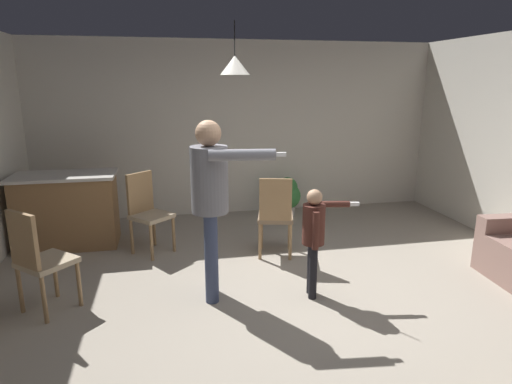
# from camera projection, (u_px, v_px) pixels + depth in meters

# --- Properties ---
(ground) EXTENTS (7.68, 7.68, 0.00)m
(ground) POSITION_uv_depth(u_px,v_px,m) (297.00, 303.00, 4.23)
(ground) COLOR #9E9384
(wall_back) EXTENTS (6.40, 0.10, 2.70)m
(wall_back) POSITION_uv_depth(u_px,v_px,m) (240.00, 129.00, 6.93)
(wall_back) COLOR silver
(wall_back) RESTS_ON ground
(kitchen_counter) EXTENTS (1.26, 0.66, 0.95)m
(kitchen_counter) POSITION_uv_depth(u_px,v_px,m) (67.00, 210.00, 5.61)
(kitchen_counter) COLOR olive
(kitchen_counter) RESTS_ON ground
(person_adult) EXTENTS (0.83, 0.57, 1.75)m
(person_adult) POSITION_uv_depth(u_px,v_px,m) (211.00, 191.00, 4.09)
(person_adult) COLOR #384260
(person_adult) RESTS_ON ground
(person_child) EXTENTS (0.59, 0.31, 1.10)m
(person_child) POSITION_uv_depth(u_px,v_px,m) (314.00, 231.00, 4.22)
(person_child) COLOR black
(person_child) RESTS_ON ground
(dining_chair_by_counter) EXTENTS (0.59, 0.59, 1.00)m
(dining_chair_by_counter) POSITION_uv_depth(u_px,v_px,m) (147.00, 210.00, 5.39)
(dining_chair_by_counter) COLOR #99754C
(dining_chair_by_counter) RESTS_ON ground
(dining_chair_near_wall) EXTENTS (0.51, 0.51, 1.00)m
(dining_chair_near_wall) POSITION_uv_depth(u_px,v_px,m) (275.00, 214.00, 5.23)
(dining_chair_near_wall) COLOR #99754C
(dining_chair_near_wall) RESTS_ON ground
(dining_chair_centre_back) EXTENTS (0.59, 0.59, 1.00)m
(dining_chair_centre_back) POSITION_uv_depth(u_px,v_px,m) (38.00, 258.00, 3.93)
(dining_chair_centre_back) COLOR #99754C
(dining_chair_centre_back) RESTS_ON ground
(potted_plant_corner) EXTENTS (0.41, 0.41, 0.63)m
(potted_plant_corner) POSITION_uv_depth(u_px,v_px,m) (288.00, 195.00, 6.87)
(potted_plant_corner) COLOR #B7B2AD
(potted_plant_corner) RESTS_ON ground
(ceiling_light_pendant) EXTENTS (0.32, 0.32, 0.55)m
(ceiling_light_pendant) POSITION_uv_depth(u_px,v_px,m) (235.00, 65.00, 4.64)
(ceiling_light_pendant) COLOR silver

